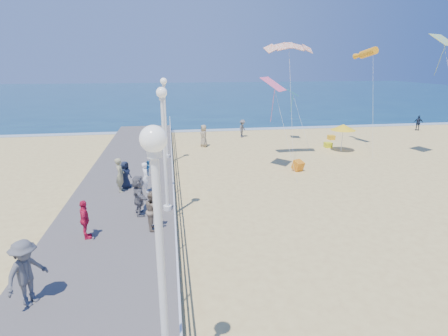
{
  "coord_description": "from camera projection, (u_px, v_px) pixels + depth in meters",
  "views": [
    {
      "loc": [
        -5.09,
        -14.49,
        6.65
      ],
      "look_at": [
        -2.5,
        2.0,
        1.6
      ],
      "focal_mm": 28.0,
      "sensor_mm": 36.0,
      "label": 1
    }
  ],
  "objects": [
    {
      "name": "spectator_5",
      "position": [
        139.0,
        195.0,
        14.74
      ],
      "size": [
        0.85,
        1.69,
        1.75
      ],
      "primitive_type": "imported",
      "rotation": [
        0.0,
        0.0,
        1.78
      ],
      "color": "slate",
      "rests_on": "boardwalk"
    },
    {
      "name": "beach_walker_c",
      "position": [
        204.0,
        136.0,
        28.53
      ],
      "size": [
        0.68,
        0.95,
        1.81
      ],
      "primitive_type": "imported",
      "rotation": [
        0.0,
        0.0,
        -1.45
      ],
      "color": "gray",
      "rests_on": "ground"
    },
    {
      "name": "railing",
      "position": [
        174.0,
        191.0,
        15.27
      ],
      "size": [
        0.05,
        42.0,
        0.55
      ],
      "color": "white",
      "rests_on": "boardwalk"
    },
    {
      "name": "boardwalk",
      "position": [
        118.0,
        217.0,
        15.21
      ],
      "size": [
        5.0,
        44.0,
        0.4
      ],
      "primitive_type": "cube",
      "color": "#655F5B",
      "rests_on": "ground"
    },
    {
      "name": "kite_parafoil",
      "position": [
        289.0,
        45.0,
        22.54
      ],
      "size": [
        3.25,
        0.94,
        0.65
      ],
      "primitive_type": null,
      "rotation": [
        0.44,
        0.0,
        0.0
      ],
      "color": "#E0511A"
    },
    {
      "name": "spectator_2",
      "position": [
        26.0,
        273.0,
        9.2
      ],
      "size": [
        1.21,
        1.4,
        1.87
      ],
      "primitive_type": "imported",
      "rotation": [
        0.0,
        0.0,
        1.05
      ],
      "color": "#535458",
      "rests_on": "boardwalk"
    },
    {
      "name": "kite_windsock",
      "position": [
        368.0,
        53.0,
        26.3
      ],
      "size": [
        1.0,
        2.64,
        1.07
      ],
      "primitive_type": "cylinder",
      "rotation": [
        1.36,
        0.0,
        0.17
      ],
      "color": "orange"
    },
    {
      "name": "lamp_post_mid",
      "position": [
        164.0,
        137.0,
        14.52
      ],
      "size": [
        0.44,
        0.44,
        5.32
      ],
      "color": "white",
      "rests_on": "boardwalk"
    },
    {
      "name": "box_kite",
      "position": [
        298.0,
        166.0,
        22.24
      ],
      "size": [
        0.78,
        0.86,
        0.74
      ],
      "primitive_type": "cube",
      "rotation": [
        0.31,
        0.0,
        0.39
      ],
      "color": "#D7450C",
      "rests_on": "ground"
    },
    {
      "name": "spectator_3",
      "position": [
        85.0,
        220.0,
        12.75
      ],
      "size": [
        0.54,
        0.93,
        1.49
      ],
      "primitive_type": "imported",
      "rotation": [
        0.0,
        0.0,
        1.78
      ],
      "color": "#D21A44",
      "rests_on": "boardwalk"
    },
    {
      "name": "ocean",
      "position": [
        191.0,
        94.0,
        77.84
      ],
      "size": [
        160.0,
        90.0,
        0.05
      ],
      "primitive_type": "cube",
      "color": "#0C324D",
      "rests_on": "ground"
    },
    {
      "name": "kite_diamond_green",
      "position": [
        292.0,
        92.0,
        29.81
      ],
      "size": [
        1.11,
        1.21,
        0.54
      ],
      "primitive_type": "cube",
      "rotation": [
        0.52,
        0.0,
        1.38
      ],
      "color": "#23A55B"
    },
    {
      "name": "kite_diamond_multi",
      "position": [
        443.0,
        40.0,
        22.67
      ],
      "size": [
        1.79,
        1.67,
        0.79
      ],
      "primitive_type": "cube",
      "rotation": [
        0.57,
        0.0,
        0.39
      ],
      "color": "#1985D4"
    },
    {
      "name": "kite_diamond_pink",
      "position": [
        273.0,
        84.0,
        20.73
      ],
      "size": [
        1.86,
        1.9,
        0.79
      ],
      "primitive_type": "cube",
      "rotation": [
        0.56,
        0.0,
        0.94
      ],
      "color": "#FF5D8B"
    },
    {
      "name": "surf_line",
      "position": [
        220.0,
        130.0,
        35.75
      ],
      "size": [
        160.0,
        1.2,
        0.04
      ],
      "primitive_type": "cube",
      "color": "silver",
      "rests_on": "ground"
    },
    {
      "name": "beach_chair_left",
      "position": [
        331.0,
        137.0,
        31.39
      ],
      "size": [
        0.55,
        0.55,
        0.4
      ],
      "primitive_type": "cube",
      "color": "gold",
      "rests_on": "ground"
    },
    {
      "name": "beach_walker_b",
      "position": [
        418.0,
        123.0,
        35.44
      ],
      "size": [
        0.97,
        0.67,
        1.53
      ],
      "primitive_type": "imported",
      "rotation": [
        0.0,
        0.0,
        2.78
      ],
      "color": "#182236",
      "rests_on": "ground"
    },
    {
      "name": "spectator_4",
      "position": [
        125.0,
        175.0,
        18.01
      ],
      "size": [
        0.76,
        0.83,
        1.42
      ],
      "primitive_type": "imported",
      "rotation": [
        0.0,
        0.0,
        0.97
      ],
      "color": "#181F34",
      "rests_on": "boardwalk"
    },
    {
      "name": "woman_holding_toddler",
      "position": [
        146.0,
        177.0,
        17.38
      ],
      "size": [
        0.51,
        0.64,
        1.54
      ],
      "primitive_type": "imported",
      "rotation": [
        0.0,
        0.0,
        1.85
      ],
      "color": "white",
      "rests_on": "boardwalk"
    },
    {
      "name": "beach_umbrella",
      "position": [
        343.0,
        127.0,
        26.68
      ],
      "size": [
        1.9,
        1.9,
        2.14
      ],
      "color": "white",
      "rests_on": "ground"
    },
    {
      "name": "ground",
      "position": [
        283.0,
        210.0,
        16.38
      ],
      "size": [
        160.0,
        160.0,
        0.0
      ],
      "primitive_type": "plane",
      "color": "#E7CB79",
      "rests_on": "ground"
    },
    {
      "name": "beach_walker_a",
      "position": [
        242.0,
        128.0,
        32.23
      ],
      "size": [
        1.11,
        1.22,
        1.64
      ],
      "primitive_type": "imported",
      "rotation": [
        0.0,
        0.0,
        0.96
      ],
      "color": "slate",
      "rests_on": "ground"
    },
    {
      "name": "lamp_post_far",
      "position": [
        165.0,
        110.0,
        23.03
      ],
      "size": [
        0.44,
        0.44,
        5.32
      ],
      "color": "white",
      "rests_on": "boardwalk"
    },
    {
      "name": "toddler_held",
      "position": [
        148.0,
        168.0,
        17.42
      ],
      "size": [
        0.37,
        0.42,
        0.74
      ],
      "primitive_type": "imported",
      "rotation": [
        0.0,
        0.0,
        1.85
      ],
      "color": "teal",
      "rests_on": "boardwalk"
    },
    {
      "name": "spectator_6",
      "position": [
        120.0,
        175.0,
        17.44
      ],
      "size": [
        0.42,
        0.63,
        1.73
      ],
      "primitive_type": "imported",
      "rotation": [
        0.0,
        0.0,
        1.57
      ],
      "color": "#9B956B",
      "rests_on": "boardwalk"
    },
    {
      "name": "lamp_post_near",
      "position": [
        160.0,
        243.0,
        6.01
      ],
      "size": [
        0.44,
        0.44,
        5.32
      ],
      "color": "white",
      "rests_on": "boardwalk"
    },
    {
      "name": "spectator_1",
      "position": [
        153.0,
        210.0,
        13.5
      ],
      "size": [
        0.66,
        0.81,
        1.55
      ],
      "primitive_type": "imported",
      "rotation": [
        0.0,
        0.0,
        1.68
      ],
      "color": "#816E59",
      "rests_on": "boardwalk"
    },
    {
      "name": "beach_chair_right",
      "position": [
        328.0,
        145.0,
        28.53
      ],
      "size": [
        0.55,
        0.55,
        0.4
      ],
      "primitive_type": "cube",
      "color": "yellow",
      "rests_on": "ground"
    }
  ]
}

